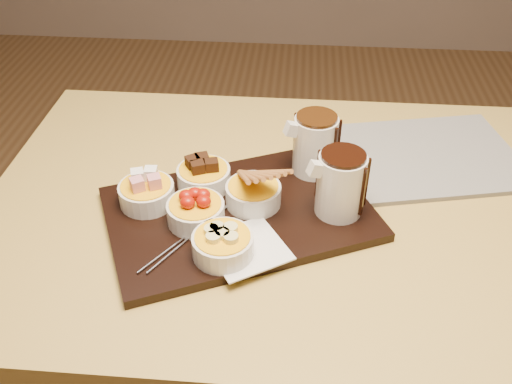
# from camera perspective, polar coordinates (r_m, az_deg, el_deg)

# --- Properties ---
(dining_table) EXTENTS (1.20, 0.80, 0.75)m
(dining_table) POSITION_cam_1_polar(r_m,az_deg,el_deg) (1.13, 4.55, -4.86)
(dining_table) COLOR #BA9A45
(dining_table) RESTS_ON ground
(serving_board) EXTENTS (0.54, 0.46, 0.02)m
(serving_board) POSITION_cam_1_polar(r_m,az_deg,el_deg) (1.02, -1.67, -2.18)
(serving_board) COLOR black
(serving_board) RESTS_ON dining_table
(napkin) EXTENTS (0.17, 0.17, 0.00)m
(napkin) POSITION_cam_1_polar(r_m,az_deg,el_deg) (0.94, -0.96, -5.61)
(napkin) COLOR white
(napkin) RESTS_ON serving_board
(bowl_marshmallows) EXTENTS (0.10, 0.10, 0.04)m
(bowl_marshmallows) POSITION_cam_1_polar(r_m,az_deg,el_deg) (1.04, -10.86, -0.21)
(bowl_marshmallows) COLOR silver
(bowl_marshmallows) RESTS_ON serving_board
(bowl_cake) EXTENTS (0.10, 0.10, 0.04)m
(bowl_cake) POSITION_cam_1_polar(r_m,az_deg,el_deg) (1.07, -5.24, 1.45)
(bowl_cake) COLOR silver
(bowl_cake) RESTS_ON serving_board
(bowl_strawberries) EXTENTS (0.10, 0.10, 0.04)m
(bowl_strawberries) POSITION_cam_1_polar(r_m,az_deg,el_deg) (0.99, -6.03, -2.07)
(bowl_strawberries) COLOR silver
(bowl_strawberries) RESTS_ON serving_board
(bowl_biscotti) EXTENTS (0.10, 0.10, 0.04)m
(bowl_biscotti) POSITION_cam_1_polar(r_m,az_deg,el_deg) (1.02, -0.28, -0.28)
(bowl_biscotti) COLOR silver
(bowl_biscotti) RESTS_ON serving_board
(bowl_bananas) EXTENTS (0.10, 0.10, 0.04)m
(bowl_bananas) POSITION_cam_1_polar(r_m,az_deg,el_deg) (0.92, -3.33, -5.38)
(bowl_bananas) COLOR silver
(bowl_bananas) RESTS_ON serving_board
(pitcher_dark_chocolate) EXTENTS (0.11, 0.11, 0.11)m
(pitcher_dark_chocolate) POSITION_cam_1_polar(r_m,az_deg,el_deg) (0.99, 8.44, 0.72)
(pitcher_dark_chocolate) COLOR silver
(pitcher_dark_chocolate) RESTS_ON serving_board
(pitcher_milk_chocolate) EXTENTS (0.11, 0.11, 0.11)m
(pitcher_milk_chocolate) POSITION_cam_1_polar(r_m,az_deg,el_deg) (1.09, 5.91, 4.69)
(pitcher_milk_chocolate) COLOR silver
(pitcher_milk_chocolate) RESTS_ON serving_board
(fondue_skewers) EXTENTS (0.23, 0.17, 0.01)m
(fondue_skewers) POSITION_cam_1_polar(r_m,az_deg,el_deg) (0.98, -6.17, -3.77)
(fondue_skewers) COLOR silver
(fondue_skewers) RESTS_ON serving_board
(newspaper) EXTENTS (0.41, 0.35, 0.01)m
(newspaper) POSITION_cam_1_polar(r_m,az_deg,el_deg) (1.23, 16.95, 3.46)
(newspaper) COLOR beige
(newspaper) RESTS_ON dining_table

